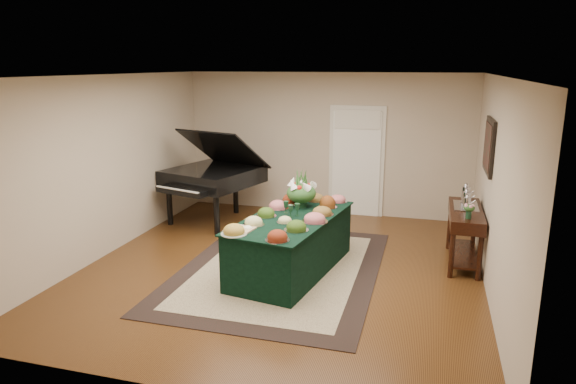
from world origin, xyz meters
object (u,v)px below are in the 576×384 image
(buffet_table, at_px, (292,244))
(grand_piano, at_px, (213,176))
(mahogany_sideboard, at_px, (465,222))
(floral_centerpiece, at_px, (301,189))

(buffet_table, relative_size, grand_piano, 1.20)
(mahogany_sideboard, bearing_deg, grand_piano, 167.82)
(floral_centerpiece, bearing_deg, buffet_table, -90.08)
(buffet_table, height_order, grand_piano, grand_piano)
(buffet_table, distance_m, floral_centerpiece, 0.85)
(buffet_table, xyz_separation_m, mahogany_sideboard, (2.33, 0.97, 0.24))
(floral_centerpiece, xyz_separation_m, mahogany_sideboard, (2.33, 0.44, -0.43))
(grand_piano, relative_size, mahogany_sideboard, 1.41)
(mahogany_sideboard, bearing_deg, buffet_table, -157.48)
(buffet_table, xyz_separation_m, floral_centerpiece, (0.00, 0.53, 0.66))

